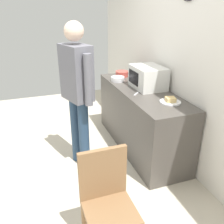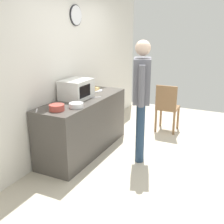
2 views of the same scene
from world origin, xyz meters
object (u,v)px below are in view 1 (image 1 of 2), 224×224
at_px(salad_bowl, 118,79).
at_px(fork_utensil, 132,73).
at_px(microwave, 148,77).
at_px(spoon_utensil, 137,93).
at_px(cereal_bowl, 122,74).
at_px(person_standing, 77,87).
at_px(sandwich_plate, 170,101).
at_px(wooden_chair, 107,200).

height_order(salad_bowl, fork_utensil, salad_bowl).
height_order(microwave, spoon_utensil, microwave).
bearing_deg(spoon_utensil, salad_bowl, -177.37).
distance_m(microwave, salad_bowl, 0.54).
bearing_deg(salad_bowl, spoon_utensil, 2.63).
height_order(salad_bowl, cereal_bowl, cereal_bowl).
bearing_deg(cereal_bowl, person_standing, -47.25).
bearing_deg(microwave, sandwich_plate, -0.19).
relative_size(microwave, sandwich_plate, 2.01).
bearing_deg(fork_utensil, salad_bowl, -47.96).
bearing_deg(cereal_bowl, spoon_utensil, -8.83).
bearing_deg(wooden_chair, salad_bowl, 157.11).
relative_size(salad_bowl, cereal_bowl, 0.97).
height_order(cereal_bowl, spoon_utensil, cereal_bowl).
height_order(sandwich_plate, fork_utensil, sandwich_plate).
bearing_deg(wooden_chair, microwave, 143.66).
height_order(spoon_utensil, wooden_chair, wooden_chair).
height_order(cereal_bowl, fork_utensil, cereal_bowl).
bearing_deg(cereal_bowl, wooden_chair, -24.32).
bearing_deg(salad_bowl, cereal_bowl, 145.01).
distance_m(cereal_bowl, person_standing, 1.24).
bearing_deg(person_standing, wooden_chair, -2.90).
bearing_deg(fork_utensil, sandwich_plate, -5.14).
relative_size(cereal_bowl, person_standing, 0.11).
distance_m(salad_bowl, person_standing, 0.97).
xyz_separation_m(cereal_bowl, wooden_chair, (2.15, -0.97, -0.42)).
bearing_deg(microwave, fork_utensil, 171.22).
height_order(fork_utensil, spoon_utensil, same).
xyz_separation_m(fork_utensil, wooden_chair, (2.28, -1.21, -0.38)).
xyz_separation_m(microwave, sandwich_plate, (0.60, -0.00, -0.13)).
distance_m(microwave, spoon_utensil, 0.34).
height_order(cereal_bowl, wooden_chair, cereal_bowl).
relative_size(fork_utensil, person_standing, 0.09).
height_order(sandwich_plate, cereal_bowl, cereal_bowl).
bearing_deg(microwave, salad_bowl, -148.11).
relative_size(spoon_utensil, person_standing, 0.09).
bearing_deg(wooden_chair, person_standing, 177.10).
distance_m(microwave, sandwich_plate, 0.61).
distance_m(spoon_utensil, wooden_chair, 1.59).
bearing_deg(spoon_utensil, cereal_bowl, 171.17).
relative_size(cereal_bowl, spoon_utensil, 1.22).
height_order(sandwich_plate, wooden_chair, sandwich_plate).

